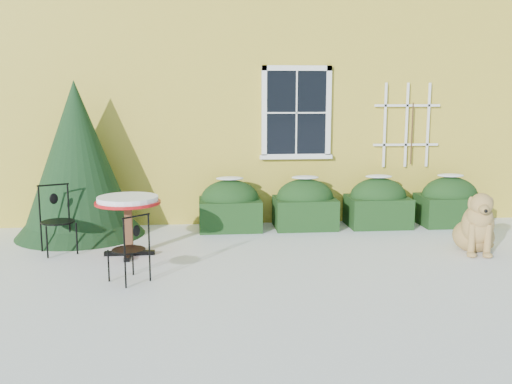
{
  "coord_description": "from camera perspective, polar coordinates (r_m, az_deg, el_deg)",
  "views": [
    {
      "loc": [
        -0.77,
        -7.03,
        2.24
      ],
      "look_at": [
        0.0,
        1.0,
        0.9
      ],
      "focal_mm": 40.0,
      "sensor_mm": 36.0,
      "label": 1
    }
  ],
  "objects": [
    {
      "name": "house",
      "position": [
        14.09,
        -2.39,
        13.39
      ],
      "size": [
        12.4,
        8.4,
        6.4
      ],
      "color": "yellow",
      "rests_on": "ground"
    },
    {
      "name": "bistro_table",
      "position": [
        8.29,
        -12.69,
        -1.42
      ],
      "size": [
        0.92,
        0.92,
        0.86
      ],
      "rotation": [
        0.0,
        0.0,
        0.02
      ],
      "color": "black",
      "rests_on": "ground"
    },
    {
      "name": "patio_chair_far",
      "position": [
        8.78,
        -19.26,
        -2.58
      ],
      "size": [
        0.58,
        0.58,
        0.99
      ],
      "rotation": [
        0.0,
        0.0,
        0.45
      ],
      "color": "black",
      "rests_on": "ground"
    },
    {
      "name": "dog",
      "position": [
        8.88,
        21.17,
        -3.32
      ],
      "size": [
        0.73,
        0.99,
        0.94
      ],
      "rotation": [
        0.0,
        0.0,
        -0.23
      ],
      "color": "tan",
      "rests_on": "ground"
    },
    {
      "name": "hedge_row",
      "position": [
        10.05,
        8.55,
        -1.21
      ],
      "size": [
        4.95,
        0.8,
        0.91
      ],
      "color": "black",
      "rests_on": "ground"
    },
    {
      "name": "evergreen_shrub",
      "position": [
        9.69,
        -17.35,
        1.72
      ],
      "size": [
        2.08,
        2.08,
        2.52
      ],
      "rotation": [
        0.0,
        0.0,
        0.2
      ],
      "color": "black",
      "rests_on": "ground"
    },
    {
      "name": "patio_chair_near",
      "position": [
        7.14,
        -12.45,
        -5.5
      ],
      "size": [
        0.53,
        0.53,
        0.86
      ],
      "rotation": [
        0.0,
        0.0,
        3.87
      ],
      "color": "black",
      "rests_on": "ground"
    },
    {
      "name": "ground",
      "position": [
        7.42,
        0.74,
        -8.14
      ],
      "size": [
        80.0,
        80.0,
        0.0
      ],
      "primitive_type": "plane",
      "color": "white",
      "rests_on": "ground"
    }
  ]
}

